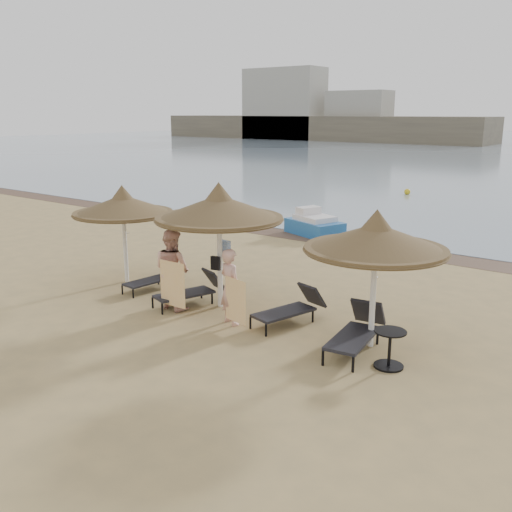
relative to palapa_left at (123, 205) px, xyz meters
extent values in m
plane|color=tan|center=(4.17, -1.25, -2.18)|extent=(160.00, 160.00, 0.00)
cube|color=brown|center=(4.17, 8.15, -2.18)|extent=(200.00, 1.60, 0.01)
cube|color=brown|center=(-40.83, 76.75, -0.18)|extent=(60.00, 10.00, 4.00)
cube|color=gray|center=(-45.83, 74.75, 3.82)|extent=(14.00, 6.00, 12.00)
cube|color=gray|center=(-31.83, 75.75, 1.82)|extent=(10.00, 5.00, 8.00)
cylinder|color=white|center=(0.00, 0.00, -1.18)|extent=(0.11, 0.11, 2.00)
cone|color=brown|center=(0.00, 0.00, 0.03)|extent=(2.76, 2.76, 0.52)
cone|color=brown|center=(0.00, 0.00, 0.34)|extent=(0.67, 0.67, 0.43)
cylinder|color=brown|center=(0.00, 0.00, -0.22)|extent=(2.71, 2.71, 0.10)
cylinder|color=white|center=(3.50, -0.01, -1.06)|extent=(0.13, 0.13, 2.25)
cone|color=brown|center=(3.50, -0.01, 0.30)|extent=(3.10, 3.10, 0.59)
cone|color=brown|center=(3.50, -0.01, 0.65)|extent=(0.75, 0.75, 0.48)
cylinder|color=brown|center=(3.50, -0.01, 0.02)|extent=(3.04, 3.04, 0.11)
cylinder|color=white|center=(7.58, -0.04, -1.14)|extent=(0.12, 0.12, 2.08)
cone|color=brown|center=(7.58, -0.04, 0.11)|extent=(2.87, 2.87, 0.54)
cone|color=brown|center=(7.58, -0.04, 0.44)|extent=(0.69, 0.69, 0.45)
cylinder|color=brown|center=(7.58, -0.04, -0.14)|extent=(2.81, 2.81, 0.10)
cylinder|color=black|center=(0.83, -0.87, -2.06)|extent=(0.04, 0.04, 0.24)
cylinder|color=black|center=(1.31, -0.91, -2.06)|extent=(0.04, 0.04, 0.24)
cylinder|color=black|center=(0.94, 0.33, -2.06)|extent=(0.04, 0.04, 0.24)
cylinder|color=black|center=(1.42, 0.28, -2.06)|extent=(0.04, 0.04, 0.24)
cube|color=black|center=(1.13, -0.25, -1.92)|extent=(0.65, 1.33, 0.05)
cube|color=black|center=(1.20, 0.50, -1.71)|extent=(0.56, 0.41, 0.48)
cylinder|color=black|center=(2.28, -1.14, -2.05)|extent=(0.05, 0.05, 0.27)
cylinder|color=black|center=(2.80, -1.31, -2.05)|extent=(0.05, 0.05, 0.27)
cylinder|color=black|center=(2.71, 0.16, -2.05)|extent=(0.05, 0.05, 0.27)
cylinder|color=black|center=(3.23, -0.02, -2.05)|extent=(0.05, 0.05, 0.27)
cube|color=black|center=(2.77, -0.53, -1.88)|extent=(1.04, 1.58, 0.06)
cube|color=black|center=(3.04, 0.28, -1.65)|extent=(0.70, 0.58, 0.55)
cylinder|color=black|center=(5.03, -0.78, -2.04)|extent=(0.05, 0.05, 0.27)
cylinder|color=black|center=(5.56, -0.92, -2.04)|extent=(0.05, 0.05, 0.27)
cylinder|color=black|center=(5.38, 0.54, -2.04)|extent=(0.05, 0.05, 0.27)
cylinder|color=black|center=(5.91, 0.40, -2.04)|extent=(0.05, 0.05, 0.27)
cube|color=black|center=(5.49, -0.14, -1.88)|extent=(0.96, 1.58, 0.06)
cube|color=black|center=(5.71, 0.69, -1.64)|extent=(0.69, 0.56, 0.56)
cylinder|color=black|center=(7.27, -1.44, -2.03)|extent=(0.05, 0.05, 0.30)
cylinder|color=black|center=(7.86, -1.36, -2.03)|extent=(0.05, 0.05, 0.30)
cylinder|color=black|center=(7.06, 0.04, -2.03)|extent=(0.05, 0.05, 0.30)
cylinder|color=black|center=(7.65, 0.12, -2.03)|extent=(0.05, 0.05, 0.30)
cube|color=black|center=(7.45, -0.61, -1.85)|extent=(0.88, 1.68, 0.06)
cube|color=black|center=(7.32, 0.32, -1.59)|extent=(0.72, 0.54, 0.60)
cylinder|color=black|center=(8.30, -0.75, -2.16)|extent=(0.56, 0.56, 0.04)
cylinder|color=black|center=(8.30, -0.75, -1.82)|extent=(0.06, 0.06, 0.68)
cylinder|color=black|center=(8.30, -0.75, -1.47)|extent=(0.60, 0.60, 0.03)
imported|color=#D69D89|center=(2.66, -0.80, -1.04)|extent=(1.08, 0.74, 2.28)
imported|color=#D69D89|center=(4.47, -0.78, -1.17)|extent=(1.06, 0.84, 2.03)
cube|color=orange|center=(3.01, -1.15, -1.43)|extent=(0.78, 0.04, 1.09)
cube|color=orange|center=(4.82, -1.03, -1.50)|extent=(0.69, 0.18, 0.99)
cube|color=white|center=(3.50, 0.17, -0.76)|extent=(0.35, 0.15, 0.43)
cube|color=black|center=(3.50, -0.17, -1.05)|extent=(0.25, 0.12, 0.34)
cube|color=#2160A6|center=(0.91, 8.67, -1.90)|extent=(2.56, 2.01, 0.56)
cube|color=silver|center=(0.91, 8.67, -1.55)|extent=(1.72, 1.54, 0.25)
cube|color=silver|center=(0.53, 8.81, -1.32)|extent=(0.79, 1.04, 0.36)
sphere|color=gold|center=(-0.60, 21.42, -2.00)|extent=(0.36, 0.36, 0.36)
camera|label=1|loc=(12.28, -10.16, 2.49)|focal=40.00mm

